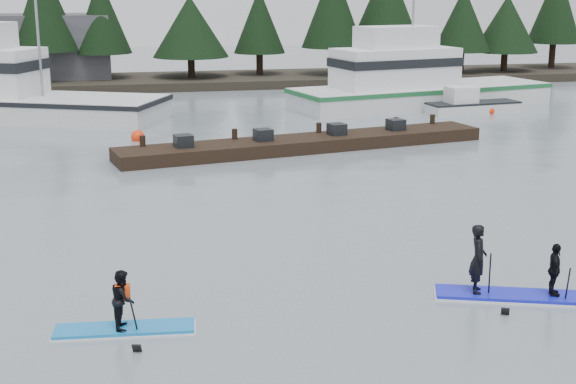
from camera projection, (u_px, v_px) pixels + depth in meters
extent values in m
plane|color=slate|center=(344.00, 305.00, 17.98)|extent=(160.00, 160.00, 0.00)
cube|color=#2D281E|center=(183.00, 81.00, 57.66)|extent=(70.00, 8.00, 0.60)
cube|color=silver|center=(7.00, 116.00, 43.27)|extent=(17.53, 11.42, 2.28)
cube|color=silver|center=(421.00, 104.00, 47.64)|extent=(16.28, 7.75, 2.24)
cube|color=white|center=(395.00, 68.00, 46.33)|extent=(7.59, 4.67, 2.24)
cylinder|color=gray|center=(413.00, 26.00, 46.18)|extent=(0.14, 0.14, 6.93)
cube|color=silver|center=(473.00, 108.00, 44.98)|extent=(5.44, 2.24, 0.62)
cube|color=black|center=(306.00, 143.00, 34.90)|extent=(16.78, 5.41, 0.56)
sphere|color=#FF320C|center=(489.00, 114.00, 44.81)|extent=(0.64, 0.64, 0.64)
sphere|color=#FF320C|center=(138.00, 140.00, 37.08)|extent=(0.62, 0.62, 0.62)
cube|color=#1475C1|center=(125.00, 329.00, 16.55)|extent=(2.92, 0.96, 0.11)
imported|color=black|center=(123.00, 299.00, 16.38)|extent=(0.52, 0.64, 1.24)
cube|color=#F04414|center=(123.00, 292.00, 16.34)|extent=(0.32, 0.23, 0.32)
cylinder|color=black|center=(136.00, 324.00, 16.31)|extent=(0.24, 0.86, 1.49)
cube|color=#151CCA|center=(512.00, 296.00, 18.33)|extent=(3.49, 1.90, 0.12)
imported|color=black|center=(478.00, 258.00, 18.22)|extent=(0.56, 0.68, 1.60)
cylinder|color=black|center=(489.00, 281.00, 18.08)|extent=(0.47, 0.86, 1.61)
imported|color=black|center=(555.00, 270.00, 18.05)|extent=(0.52, 0.78, 1.22)
cylinder|color=black|center=(566.00, 293.00, 17.93)|extent=(0.44, 0.79, 1.48)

